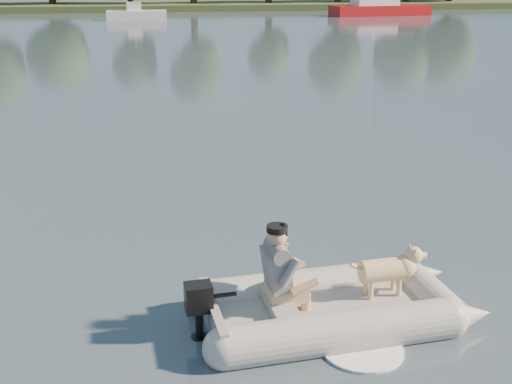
{
  "coord_description": "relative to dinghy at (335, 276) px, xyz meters",
  "views": [
    {
      "loc": [
        -1.35,
        -5.88,
        3.59
      ],
      "look_at": [
        0.04,
        2.25,
        0.75
      ],
      "focal_mm": 45.0,
      "sensor_mm": 36.0,
      "label": 1
    }
  ],
  "objects": [
    {
      "name": "man",
      "position": [
        -0.62,
        0.0,
        0.17
      ],
      "size": [
        0.68,
        0.6,
        0.95
      ],
      "primitive_type": null,
      "rotation": [
        0.0,
        0.0,
        0.07
      ],
      "color": "slate",
      "rests_on": "dinghy"
    },
    {
      "name": "sailboat",
      "position": [
        18.17,
        48.54,
        -0.0
      ],
      "size": [
        8.77,
        3.52,
        11.74
      ],
      "rotation": [
        0.0,
        0.0,
        0.11
      ],
      "color": "#A11214",
      "rests_on": "water"
    },
    {
      "name": "dinghy",
      "position": [
        0.0,
        0.0,
        0.0
      ],
      "size": [
        4.26,
        2.95,
        1.24
      ],
      "primitive_type": null,
      "rotation": [
        0.0,
        0.0,
        0.07
      ],
      "color": "#9A9A95",
      "rests_on": "water"
    },
    {
      "name": "motorboat",
      "position": [
        -2.32,
        46.35,
        0.39
      ],
      "size": [
        4.74,
        1.86,
        2.0
      ],
      "primitive_type": null,
      "rotation": [
        0.0,
        0.0,
        -0.01
      ],
      "color": "white",
      "rests_on": "water"
    },
    {
      "name": "shore_bank",
      "position": [
        -0.52,
        61.95,
        -0.27
      ],
      "size": [
        160.0,
        12.0,
        0.7
      ],
      "primitive_type": "cube",
      "color": "#47512D",
      "rests_on": "water"
    },
    {
      "name": "water",
      "position": [
        -0.52,
        -0.05,
        -0.52
      ],
      "size": [
        160.0,
        160.0,
        0.0
      ],
      "primitive_type": "plane",
      "color": "#4E5F6A",
      "rests_on": "ground"
    },
    {
      "name": "outboard_motor",
      "position": [
        -1.47,
        -0.11,
        -0.24
      ],
      "size": [
        0.38,
        0.28,
        0.7
      ],
      "primitive_type": null,
      "rotation": [
        0.0,
        0.0,
        0.07
      ],
      "color": "black",
      "rests_on": "dinghy"
    },
    {
      "name": "dog",
      "position": [
        0.57,
        0.09,
        -0.06
      ],
      "size": [
        0.85,
        0.35,
        0.55
      ],
      "primitive_type": null,
      "rotation": [
        0.0,
        0.0,
        0.07
      ],
      "color": "tan",
      "rests_on": "dinghy"
    }
  ]
}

